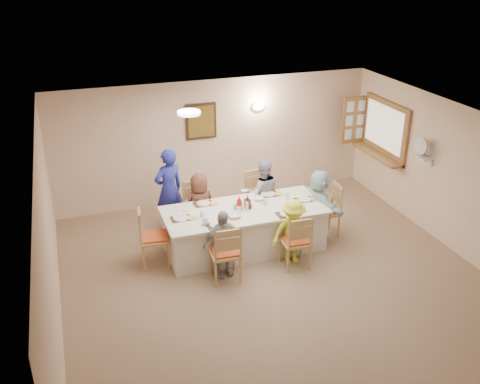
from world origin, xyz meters
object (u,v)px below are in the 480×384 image
object	(u,v)px
desk_fan	(423,149)
diner_right_end	(319,204)
caregiver	(169,190)
chair_left_end	(154,237)
condiment_ketchup	(239,203)
diner_back_left	(200,206)
diner_front_right	(293,232)
chair_back_left	(198,209)
diner_front_left	(223,244)
serving_hatch	(385,129)
chair_right_end	(325,210)
chair_back_right	(260,198)
chair_front_right	(295,240)
dining_table	(244,229)
chair_front_left	(225,251)
diner_back_right	(263,193)

from	to	relation	value
desk_fan	diner_right_end	size ratio (longest dim) A/B	0.23
desk_fan	caregiver	size ratio (longest dim) A/B	0.19
chair_left_end	condiment_ketchup	bearing A→B (deg)	-83.63
diner_back_left	desk_fan	bearing A→B (deg)	156.11
desk_fan	diner_front_right	world-z (taller)	desk_fan
chair_back_left	diner_front_left	bearing A→B (deg)	-96.66
desk_fan	diner_front_left	size ratio (longest dim) A/B	0.26
serving_hatch	diner_front_right	xyz separation A→B (m)	(-2.76, -1.76, -0.93)
chair_right_end	diner_back_left	bearing A→B (deg)	-103.73
chair_left_end	chair_right_end	xyz separation A→B (m)	(3.10, 0.00, -0.02)
chair_left_end	chair_back_right	bearing A→B (deg)	-62.70
diner_front_left	diner_right_end	distance (m)	2.13
desk_fan	diner_back_left	size ratio (longest dim) A/B	0.25
chair_back_left	chair_right_end	xyz separation A→B (m)	(2.15, -0.80, 0.00)
diner_front_right	chair_front_right	bearing A→B (deg)	-90.98
dining_table	chair_front_right	bearing A→B (deg)	-53.13
desk_fan	chair_left_end	world-z (taller)	desk_fan
dining_table	chair_back_left	xyz separation A→B (m)	(-0.60, 0.80, 0.11)
serving_hatch	diner_back_left	bearing A→B (deg)	-174.25
chair_right_end	caregiver	size ratio (longest dim) A/B	0.62
chair_right_end	diner_back_left	distance (m)	2.26
desk_fan	dining_table	distance (m)	3.47
dining_table	chair_right_end	xyz separation A→B (m)	(1.55, 0.00, 0.11)
dining_table	diner_right_end	xyz separation A→B (m)	(1.42, 0.00, 0.26)
chair_front_right	dining_table	bearing A→B (deg)	-50.28
serving_hatch	diner_front_right	distance (m)	3.40
diner_front_left	diner_right_end	bearing A→B (deg)	12.42
chair_right_end	condiment_ketchup	xyz separation A→B (m)	(-1.64, -0.01, 0.40)
caregiver	diner_right_end	bearing A→B (deg)	135.45
condiment_ketchup	chair_front_left	bearing A→B (deg)	-122.75
chair_left_end	diner_front_right	bearing A→B (deg)	-100.66
diner_front_left	diner_right_end	world-z (taller)	diner_right_end
chair_back_left	chair_front_right	size ratio (longest dim) A/B	1.02
diner_back_right	diner_right_end	world-z (taller)	diner_back_right
chair_back_right	chair_left_end	world-z (taller)	chair_back_right
dining_table	chair_front_right	xyz separation A→B (m)	(0.60, -0.80, 0.10)
chair_back_left	diner_front_right	xyz separation A→B (m)	(1.20, -1.48, 0.08)
desk_fan	condiment_ketchup	size ratio (longest dim) A/B	1.15
caregiver	diner_back_right	bearing A→B (deg)	144.52
chair_back_right	chair_right_end	bearing A→B (deg)	-46.41
chair_front_right	diner_front_right	size ratio (longest dim) A/B	0.84
chair_front_left	desk_fan	bearing A→B (deg)	-168.86
chair_back_right	diner_back_left	world-z (taller)	diner_back_left
diner_back_right	diner_front_right	xyz separation A→B (m)	(0.00, -1.36, -0.10)
chair_back_right	diner_front_right	bearing A→B (deg)	-96.31
serving_hatch	diner_right_end	xyz separation A→B (m)	(-1.94, -1.08, -0.86)
chair_back_right	diner_right_end	bearing A→B (deg)	-50.60
diner_right_end	chair_left_end	bearing A→B (deg)	90.26
caregiver	chair_left_end	bearing A→B (deg)	46.92
desk_fan	diner_front_left	distance (m)	4.00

